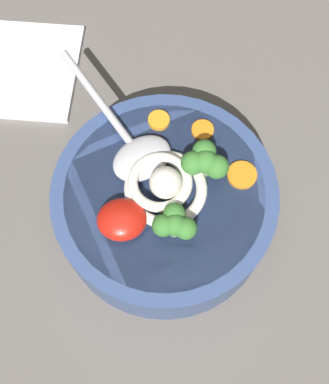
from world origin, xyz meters
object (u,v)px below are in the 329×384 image
Objects in this scene: soup_bowl at (164,204)px; noodle_pile at (164,185)px; soup_spoon at (134,148)px; folded_napkin at (19,69)px.

soup_bowl is 4.42cm from noodle_pile.
soup_spoon is 1.17× the size of folded_napkin.
soup_bowl is 1.34× the size of soup_spoon.
soup_bowl is 25.95cm from folded_napkin.
noodle_pile is (0.02, -0.23, 4.42)cm from soup_bowl.
soup_bowl is at bearing 95.89° from noodle_pile.
noodle_pile is at bearing -84.11° from soup_bowl.
soup_spoon is at bearing -58.00° from soup_bowl.
noodle_pile is 26.67cm from folded_napkin.
soup_bowl reaches higher than folded_napkin.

